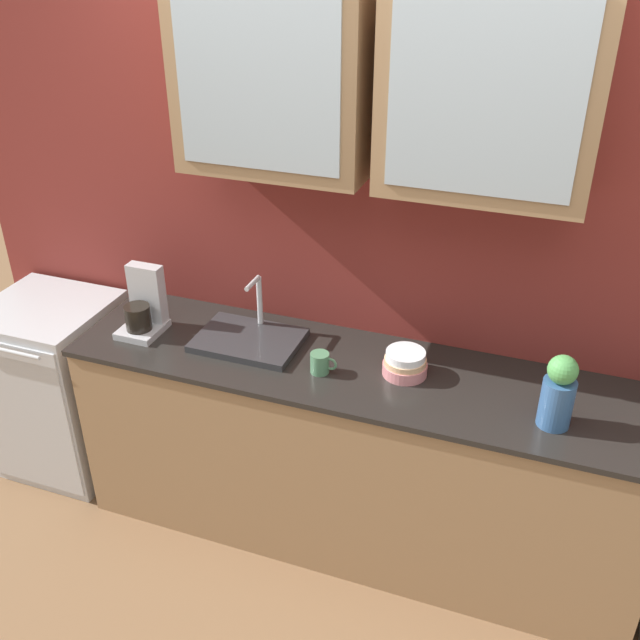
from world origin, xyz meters
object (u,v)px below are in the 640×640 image
object	(u,v)px
dishwasher	(59,386)
bowl_stack	(405,363)
vase	(558,393)
sink_faucet	(249,338)
cup_near_sink	(320,363)
coffee_maker	(144,308)

from	to	relation	value
dishwasher	bowl_stack	bearing A→B (deg)	1.08
bowl_stack	vase	world-z (taller)	vase
sink_faucet	cup_near_sink	distance (m)	0.38
coffee_maker	sink_faucet	bearing A→B (deg)	6.02
sink_faucet	vase	size ratio (longest dim) A/B	1.53
sink_faucet	dishwasher	distance (m)	1.14
vase	dishwasher	xyz separation A→B (m)	(-2.29, 0.10, -0.58)
bowl_stack	coffee_maker	distance (m)	1.15
vase	cup_near_sink	bearing A→B (deg)	178.17
sink_faucet	bowl_stack	size ratio (longest dim) A/B	2.46
dishwasher	coffee_maker	bearing A→B (deg)	-1.47
coffee_maker	vase	bearing A→B (deg)	-2.79
dishwasher	coffee_maker	world-z (taller)	coffee_maker
bowl_stack	coffee_maker	world-z (taller)	coffee_maker
vase	coffee_maker	distance (m)	1.73
sink_faucet	bowl_stack	bearing A→B (deg)	-0.22
sink_faucet	cup_near_sink	world-z (taller)	sink_faucet
cup_near_sink	coffee_maker	distance (m)	0.84
sink_faucet	dishwasher	size ratio (longest dim) A/B	0.49
cup_near_sink	coffee_maker	xyz separation A→B (m)	(-0.83, 0.06, 0.06)
dishwasher	coffee_maker	size ratio (longest dim) A/B	3.09
cup_near_sink	coffee_maker	bearing A→B (deg)	176.19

